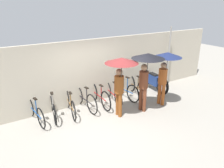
{
  "coord_description": "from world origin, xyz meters",
  "views": [
    {
      "loc": [
        -3.36,
        -5.25,
        3.74
      ],
      "look_at": [
        0.52,
        0.89,
        1.0
      ],
      "focal_mm": 35.0,
      "sensor_mm": 36.0,
      "label": 1
    }
  ],
  "objects": [
    {
      "name": "parked_bicycle_3",
      "position": [
        -0.3,
        1.49,
        0.39
      ],
      "size": [
        0.44,
        1.82,
        0.98
      ],
      "rotation": [
        0.0,
        0.0,
        1.62
      ],
      "color": "black",
      "rests_on": "ground"
    },
    {
      "name": "ground_plane",
      "position": [
        0.0,
        0.0,
        0.0
      ],
      "size": [
        30.0,
        30.0,
        0.0
      ],
      "primitive_type": "plane",
      "color": "gray"
    },
    {
      "name": "parked_bicycle_2",
      "position": [
        -0.89,
        1.43,
        0.38
      ],
      "size": [
        0.5,
        1.76,
        1.09
      ],
      "rotation": [
        0.0,
        0.0,
        1.38
      ],
      "color": "black",
      "rests_on": "ground"
    },
    {
      "name": "parked_bicycle_7",
      "position": [
        2.09,
        1.46,
        0.38
      ],
      "size": [
        0.5,
        1.67,
        0.97
      ],
      "rotation": [
        0.0,
        0.0,
        1.38
      ],
      "color": "black",
      "rests_on": "ground"
    },
    {
      "name": "pedestrian_center",
      "position": [
        1.42,
        0.13,
        1.74
      ],
      "size": [
        1.12,
        1.12,
        2.16
      ],
      "rotation": [
        0.0,
        0.0,
        3.27
      ],
      "color": "brown",
      "rests_on": "ground"
    },
    {
      "name": "awning_pole",
      "position": [
        4.05,
        1.63,
        1.37
      ],
      "size": [
        0.07,
        0.07,
        2.75
      ],
      "color": "gray",
      "rests_on": "ground"
    },
    {
      "name": "back_wall",
      "position": [
        0.0,
        1.92,
        1.24
      ],
      "size": [
        13.22,
        0.12,
        2.47
      ],
      "color": "#B2A893",
      "rests_on": "ground"
    },
    {
      "name": "parked_bicycle_5",
      "position": [
        0.9,
        1.44,
        0.36
      ],
      "size": [
        0.44,
        1.71,
        1.11
      ],
      "rotation": [
        0.0,
        0.0,
        1.43
      ],
      "color": "black",
      "rests_on": "ground"
    },
    {
      "name": "parked_bicycle_0",
      "position": [
        -2.09,
        1.5,
        0.37
      ],
      "size": [
        0.44,
        1.72,
        1.1
      ],
      "rotation": [
        0.0,
        0.0,
        1.66
      ],
      "color": "black",
      "rests_on": "ground"
    },
    {
      "name": "pedestrian_trailing",
      "position": [
        2.37,
        0.16,
        1.63
      ],
      "size": [
        1.01,
        1.01,
        2.08
      ],
      "rotation": [
        0.0,
        0.0,
        3.27
      ],
      "color": "#9E4C1E",
      "rests_on": "ground"
    },
    {
      "name": "pedestrian_leading",
      "position": [
        0.46,
        0.26,
        1.69
      ],
      "size": [
        1.08,
        1.08,
        2.11
      ],
      "rotation": [
        0.0,
        0.0,
        3.06
      ],
      "color": "brown",
      "rests_on": "ground"
    },
    {
      "name": "motorcycle",
      "position": [
        3.13,
        1.55,
        0.43
      ],
      "size": [
        0.58,
        2.05,
        0.96
      ],
      "rotation": [
        0.0,
        0.0,
        1.48
      ],
      "color": "black",
      "rests_on": "ground"
    },
    {
      "name": "parked_bicycle_6",
      "position": [
        1.49,
        1.49,
        0.39
      ],
      "size": [
        0.44,
        1.78,
        1.11
      ],
      "rotation": [
        0.0,
        0.0,
        1.66
      ],
      "color": "black",
      "rests_on": "ground"
    },
    {
      "name": "parked_bicycle_1",
      "position": [
        -1.49,
        1.51,
        0.37
      ],
      "size": [
        0.53,
        1.72,
        1.07
      ],
      "rotation": [
        0.0,
        0.0,
        1.36
      ],
      "color": "black",
      "rests_on": "ground"
    },
    {
      "name": "parked_bicycle_4",
      "position": [
        0.3,
        1.46,
        0.39
      ],
      "size": [
        0.44,
        1.85,
        0.98
      ],
      "rotation": [
        0.0,
        0.0,
        1.53
      ],
      "color": "black",
      "rests_on": "ground"
    }
  ]
}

